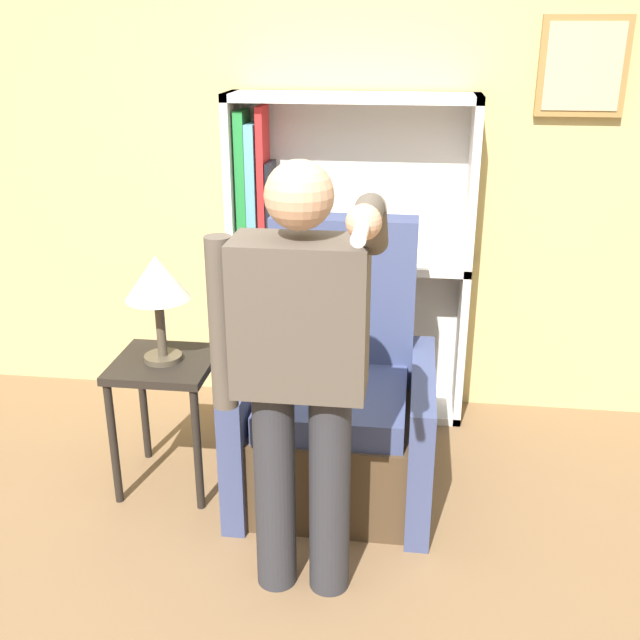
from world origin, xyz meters
The scene contains 6 objects.
wall_back centered at (0.01, 2.03, 1.40)m, with size 8.00×0.11×2.80m.
bookcase centered at (-0.02, 1.87, 0.82)m, with size 1.23×0.28×1.69m.
armchair centered at (0.13, 1.12, 0.37)m, with size 0.86×0.80×1.20m.
person_standing centered at (0.08, 0.41, 0.92)m, with size 0.59×0.78×1.60m.
side_table centered at (-0.63, 1.03, 0.50)m, with size 0.43×0.43×0.62m.
table_lamp centered at (-0.63, 1.03, 0.98)m, with size 0.28×0.28×0.48m.
Camera 1 is at (0.44, -1.85, 1.98)m, focal length 42.00 mm.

